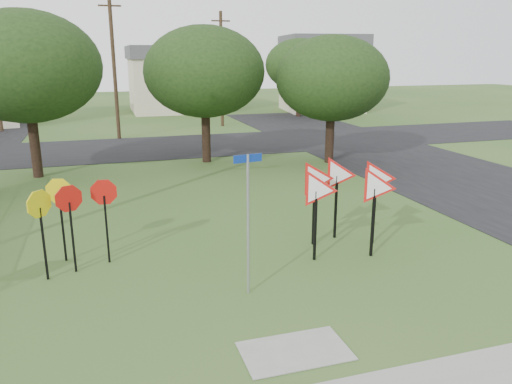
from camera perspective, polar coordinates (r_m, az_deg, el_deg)
The scene contains 15 objects.
ground at distance 11.75m, azimuth 0.05°, elevation -11.66°, with size 140.00×140.00×0.00m, color #30511E.
street_right at distance 25.63m, azimuth 19.33°, elevation 2.49°, with size 8.00×50.00×0.02m, color black.
street_far at distance 30.62m, azimuth -11.27°, elevation 5.05°, with size 60.00×8.00×0.02m, color black.
curb_pad at distance 9.79m, azimuth 4.47°, elevation -17.68°, with size 2.00×1.20×0.02m, color gray.
street_name_sign at distance 11.14m, azimuth -0.92°, elevation -2.84°, with size 0.67×0.13×3.27m.
stop_sign_cluster at distance 13.36m, azimuth -20.58°, elevation -1.39°, with size 2.09×1.47×2.29m.
yield_sign_cluster at distance 14.05m, azimuth 10.02°, elevation 0.76°, with size 3.09×2.33×2.53m.
far_pole_a at distance 34.01m, azimuth -15.91°, elevation 13.56°, with size 1.40×0.24×9.00m.
far_pole_b at distance 39.08m, azimuth -3.96°, elevation 13.88°, with size 1.40×0.24×8.50m.
house_mid at distance 50.54m, azimuth -9.47°, elevation 12.68°, with size 8.40×8.40×6.20m.
house_right at distance 50.64m, azimuth 7.51°, elevation 13.33°, with size 8.30×8.30×7.20m.
tree_near_left at distance 24.16m, azimuth -24.84°, elevation 12.85°, with size 6.40×6.40×7.27m.
tree_near_mid at distance 25.52m, azimuth -5.92°, elevation 13.49°, with size 6.00×6.00×6.80m.
tree_near_right at distance 25.57m, azimuth 8.68°, elevation 12.70°, with size 5.60×5.60×6.33m.
tree_far_right at distance 45.36m, azimuth 4.98°, elevation 14.30°, with size 6.00×6.00×6.80m.
Camera 1 is at (-3.13, -9.99, 5.34)m, focal length 35.00 mm.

